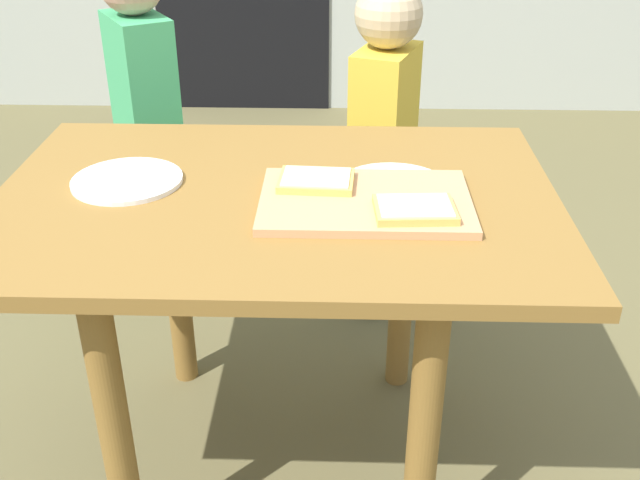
{
  "coord_description": "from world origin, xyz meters",
  "views": [
    {
      "loc": [
        0.13,
        -1.36,
        1.35
      ],
      "look_at": [
        0.09,
        0.0,
        0.6
      ],
      "focal_mm": 42.15,
      "sensor_mm": 36.0,
      "label": 1
    }
  ],
  "objects": [
    {
      "name": "ground_plane",
      "position": [
        0.0,
        0.0,
        0.0
      ],
      "size": [
        16.0,
        16.0,
        0.0
      ],
      "primitive_type": "plane",
      "color": "brown"
    },
    {
      "name": "dining_table",
      "position": [
        0.0,
        0.0,
        0.6
      ],
      "size": [
        1.13,
        0.78,
        0.71
      ],
      "color": "olive",
      "rests_on": "ground"
    },
    {
      "name": "cutting_board",
      "position": [
        0.18,
        -0.05,
        0.72
      ],
      "size": [
        0.41,
        0.28,
        0.02
      ],
      "primitive_type": "cube",
      "color": "tan",
      "rests_on": "dining_table"
    },
    {
      "name": "pizza_slice_near_right",
      "position": [
        0.27,
        -0.11,
        0.73
      ],
      "size": [
        0.16,
        0.12,
        0.02
      ],
      "color": "#D3B152",
      "rests_on": "cutting_board"
    },
    {
      "name": "pizza_slice_far_left",
      "position": [
        0.08,
        0.01,
        0.73
      ],
      "size": [
        0.16,
        0.12,
        0.02
      ],
      "color": "#D3B152",
      "rests_on": "cutting_board"
    },
    {
      "name": "plate_white_left",
      "position": [
        -0.31,
        0.04,
        0.71
      ],
      "size": [
        0.23,
        0.23,
        0.01
      ],
      "primitive_type": "cylinder",
      "color": "white",
      "rests_on": "dining_table"
    },
    {
      "name": "plate_white_right",
      "position": [
        0.24,
        0.03,
        0.71
      ],
      "size": [
        0.23,
        0.23,
        0.01
      ],
      "primitive_type": "cylinder",
      "color": "white",
      "rests_on": "dining_table"
    },
    {
      "name": "child_left",
      "position": [
        -0.44,
        0.73,
        0.63
      ],
      "size": [
        0.24,
        0.28,
        1.08
      ],
      "color": "#334F3B",
      "rests_on": "ground"
    },
    {
      "name": "child_right",
      "position": [
        0.25,
        0.69,
        0.59
      ],
      "size": [
        0.21,
        0.27,
        1.01
      ],
      "color": "#214242",
      "rests_on": "ground"
    }
  ]
}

